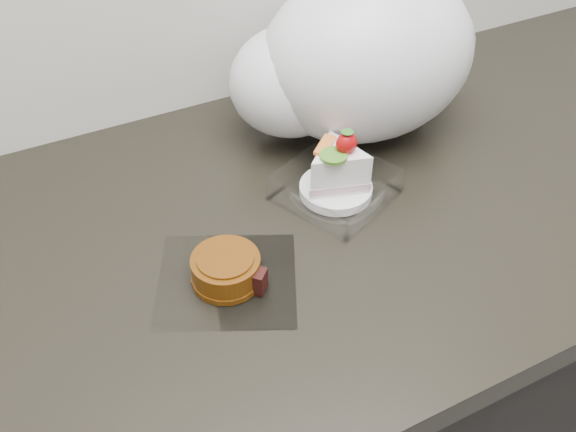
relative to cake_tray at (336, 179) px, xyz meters
The scene contains 4 objects.
counter 0.48m from the cake_tray, behind, with size 2.04×0.64×0.90m.
cake_tray is the anchor object (origin of this frame).
mooncake_wrap 0.21m from the cake_tray, 157.72° to the right, with size 0.21×0.21×0.04m.
plastic_bag 0.19m from the cake_tray, 53.06° to the left, with size 0.37×0.27×0.30m.
Camera 1 is at (-0.28, 1.14, 1.46)m, focal length 40.00 mm.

